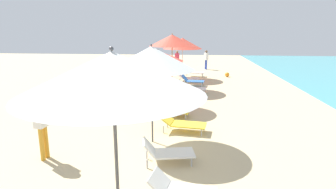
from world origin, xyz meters
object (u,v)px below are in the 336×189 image
Objects in this scene: beach_ball at (227,75)px; lounger_sixth_shoreside at (192,80)px; umbrella_third at (112,73)px; lounger_fourth_inland at (167,152)px; lounger_farthest_inland at (188,78)px; person_walking_mid at (177,58)px; lounger_fifth_inland at (172,109)px; lounger_sixth_inland at (190,87)px; umbrella_sixth at (172,40)px; umbrella_farthest at (182,43)px; lounger_fifth_shoreside at (179,96)px; person_walking_near at (41,119)px; umbrella_fifth at (158,56)px; umbrella_fourth at (151,58)px; lounger_fourth_shoreside at (182,123)px; lounger_farthest_shoreside at (194,72)px; person_walking_far at (206,58)px.

lounger_sixth_shoreside is at bearing -124.79° from beach_ball.
umbrella_third is 16.37m from beach_ball.
umbrella_third is at bearing -110.06° from lounger_fourth_inland.
person_walking_mid is at bearing 100.98° from lounger_farthest_inland.
lounger_fifth_inland is 0.89× the size of lounger_sixth_inland.
umbrella_sixth is (-0.60, 8.59, 2.35)m from lounger_fourth_inland.
lounger_fourth_inland is at bearing -89.00° from umbrella_farthest.
umbrella_sixth is 2.20× the size of lounger_sixth_shoreside.
lounger_sixth_shoreside is at bearing 7.90° from person_walking_mid.
person_walking_near is at bearing -105.83° from lounger_fifth_shoreside.
person_walking_near is at bearing -118.38° from lounger_fifth_inland.
lounger_sixth_shoreside is at bearing 85.75° from umbrella_third.
umbrella_fifth is at bearing -94.44° from umbrella_sixth.
lounger_sixth_shoreside is (0.92, 12.42, -2.28)m from umbrella_third.
umbrella_farthest is (0.34, 10.81, -0.10)m from umbrella_fourth.
umbrella_third is 3.58m from lounger_fourth_inland.
lounger_farthest_shoreside reaches higher than lounger_fourth_shoreside.
lounger_sixth_shoreside is at bearing 83.05° from umbrella_fourth.
umbrella_farthest is 8.92× the size of beach_ball.
beach_ball is (3.41, 11.89, -2.27)m from umbrella_fourth.
umbrella_sixth is at bearing -127.23° from beach_ball.
lounger_sixth_shoreside is at bearing -73.52° from umbrella_farthest.
umbrella_farthest is 12.55m from person_walking_near.
umbrella_farthest is at bearing 102.31° from lounger_fifth_shoreside.
lounger_fifth_shoreside is 1.00× the size of person_walking_far.
lounger_fourth_shoreside is 1.02× the size of lounger_sixth_inland.
lounger_fifth_inland reaches higher than beach_ball.
lounger_sixth_inland is at bearing 85.54° from lounger_fifth_shoreside.
person_walking_far is (1.27, 14.64, 0.66)m from lounger_fourth_shoreside.
umbrella_fifth is (-1.14, 2.78, 1.87)m from lounger_fourth_shoreside.
lounger_fourth_shoreside is 0.98× the size of lounger_fifth_shoreside.
umbrella_third is 7.67m from umbrella_fifth.
person_walking_mid reaches higher than lounger_sixth_shoreside.
lounger_farthest_shoreside is (0.08, 3.28, 0.00)m from lounger_sixth_shoreside.
lounger_fourth_inland is at bearing -90.74° from lounger_farthest_inland.
umbrella_third is 6.82m from lounger_fifth_inland.
umbrella_third is at bearing -87.06° from lounger_farthest_shoreside.
person_walking_near reaches higher than beach_ball.
umbrella_fourth is 15.51m from person_walking_mid.
lounger_fourth_shoreside is at bearing -82.41° from umbrella_sixth.
umbrella_fourth is at bearing -94.10° from lounger_farthest_inland.
lounger_fourth_shoreside is 10.83m from lounger_farthest_shoreside.
lounger_farthest_inland is at bearing 79.75° from umbrella_fifth.
lounger_sixth_inland is at bearing -108.03° from person_walking_near.
person_walking_near is at bearing -116.72° from lounger_sixth_inland.
umbrella_third is at bearing -81.53° from lounger_fifth_shoreside.
lounger_sixth_inland is at bearing 89.99° from lounger_fifth_inland.
person_walking_mid is (-0.85, 16.69, 0.62)m from lounger_fourth_inland.
person_walking_near is 14.53m from beach_ball.
lounger_fifth_shoreside reaches higher than lounger_fourth_shoreside.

